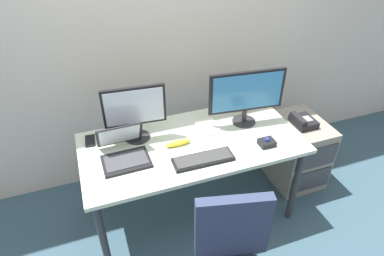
{
  "coord_description": "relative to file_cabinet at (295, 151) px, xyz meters",
  "views": [
    {
      "loc": [
        -0.65,
        -1.79,
        2.19
      ],
      "look_at": [
        0.0,
        0.0,
        0.85
      ],
      "focal_mm": 31.36,
      "sensor_mm": 36.0,
      "label": 1
    }
  ],
  "objects": [
    {
      "name": "laptop",
      "position": [
        -1.5,
        -0.09,
        0.48
      ],
      "size": [
        0.32,
        0.33,
        0.22
      ],
      "color": "black",
      "rests_on": "desk"
    },
    {
      "name": "monitor_main",
      "position": [
        -0.55,
        0.02,
        0.68
      ],
      "size": [
        0.58,
        0.18,
        0.43
      ],
      "color": "#262628",
      "rests_on": "desk"
    },
    {
      "name": "desk",
      "position": [
        -1.01,
        -0.08,
        0.36
      ],
      "size": [
        1.57,
        0.77,
        0.73
      ],
      "color": "beige",
      "rests_on": "ground"
    },
    {
      "name": "ground_plane",
      "position": [
        -1.01,
        -0.08,
        -0.3
      ],
      "size": [
        8.0,
        8.0,
        0.0
      ],
      "primitive_type": "plane",
      "color": "#344F5E"
    },
    {
      "name": "cell_phone",
      "position": [
        -1.7,
        0.17,
        0.44
      ],
      "size": [
        0.08,
        0.15,
        0.01
      ],
      "primitive_type": "cube",
      "rotation": [
        0.0,
        0.0,
        -0.07
      ],
      "color": "black",
      "rests_on": "desk"
    },
    {
      "name": "back_wall",
      "position": [
        -1.01,
        0.65,
        1.1
      ],
      "size": [
        6.0,
        0.1,
        2.8
      ],
      "primitive_type": "cube",
      "color": "beige",
      "rests_on": "ground"
    },
    {
      "name": "desk_phone",
      "position": [
        -0.01,
        -0.02,
        0.33
      ],
      "size": [
        0.17,
        0.2,
        0.09
      ],
      "color": "black",
      "rests_on": "file_cabinet"
    },
    {
      "name": "keyboard",
      "position": [
        -1.01,
        -0.3,
        0.44
      ],
      "size": [
        0.41,
        0.15,
        0.03
      ],
      "color": "black",
      "rests_on": "desk"
    },
    {
      "name": "banana",
      "position": [
        -1.12,
        -0.09,
        0.45
      ],
      "size": [
        0.19,
        0.05,
        0.04
      ],
      "primitive_type": "ellipsoid",
      "rotation": [
        0.0,
        0.0,
        0.02
      ],
      "color": "yellow",
      "rests_on": "desk"
    },
    {
      "name": "trackball_mouse",
      "position": [
        -0.53,
        -0.3,
        0.45
      ],
      "size": [
        0.11,
        0.09,
        0.07
      ],
      "color": "black",
      "rests_on": "desk"
    },
    {
      "name": "coffee_mug",
      "position": [
        -0.5,
        0.21,
        0.48
      ],
      "size": [
        0.09,
        0.08,
        0.1
      ],
      "color": "#A5362D",
      "rests_on": "desk"
    },
    {
      "name": "paper_notepad",
      "position": [
        -0.84,
        0.04,
        0.44
      ],
      "size": [
        0.15,
        0.21,
        0.01
      ],
      "primitive_type": "cube",
      "rotation": [
        0.0,
        0.0,
        -0.0
      ],
      "color": "white",
      "rests_on": "desk"
    },
    {
      "name": "monitor_side",
      "position": [
        -1.37,
        0.09,
        0.67
      ],
      "size": [
        0.43,
        0.18,
        0.41
      ],
      "color": "#262628",
      "rests_on": "desk"
    },
    {
      "name": "file_cabinet",
      "position": [
        0.0,
        0.0,
        0.0
      ],
      "size": [
        0.42,
        0.53,
        0.6
      ],
      "color": "gray",
      "rests_on": "ground"
    }
  ]
}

